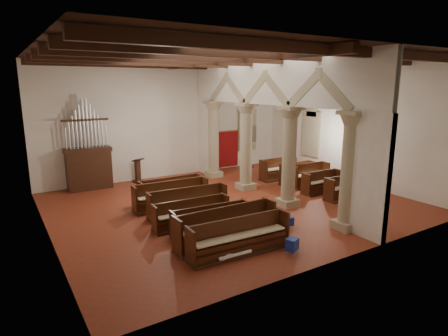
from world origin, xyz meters
TOP-DOWN VIEW (x-y plane):
  - floor at (0.00, 0.00)m, footprint 14.00×14.00m
  - ceiling at (0.00, 0.00)m, footprint 14.00×14.00m
  - wall_back at (0.00, 6.00)m, footprint 14.00×0.02m
  - wall_front at (0.00, -6.00)m, footprint 14.00×0.02m
  - wall_left at (-7.00, 0.00)m, footprint 0.02×12.00m
  - wall_right at (7.00, 0.00)m, footprint 0.02×12.00m
  - ceiling_beams at (0.00, 0.00)m, footprint 13.80×11.80m
  - arcade at (1.80, 0.00)m, footprint 0.90×11.90m
  - window_right_a at (6.98, -1.50)m, footprint 0.03×1.00m
  - window_right_b at (6.98, 2.50)m, footprint 0.03×1.00m
  - window_back at (5.00, 5.98)m, footprint 1.00×0.03m
  - pipe_organ at (-4.50, 5.50)m, footprint 2.10×0.85m
  - lectern at (-2.12, 5.49)m, footprint 0.59×0.62m
  - dossal_curtain at (3.50, 5.92)m, footprint 1.80×0.07m
  - processional_banner at (4.94, 5.36)m, footprint 0.62×0.79m
  - hymnal_box_a at (-1.06, -4.97)m, footprint 0.44×0.41m
  - hymnal_box_b at (0.20, -3.40)m, footprint 0.32×0.28m
  - hymnal_box_c at (-1.66, -0.20)m, footprint 0.41×0.37m
  - tube_heater_a at (-2.74, -4.47)m, footprint 1.06×0.14m
  - tube_heater_b at (-2.69, -4.31)m, footprint 1.01×0.46m
  - nave_pew_0 at (-2.39, -4.16)m, footprint 3.26×0.86m
  - nave_pew_1 at (-2.30, -3.31)m, footprint 3.48×0.80m
  - nave_pew_2 at (-2.33, -2.38)m, footprint 2.79×0.80m
  - nave_pew_3 at (-2.59, -1.46)m, footprint 2.79×0.76m
  - nave_pew_4 at (-2.16, -0.32)m, footprint 3.16×0.88m
  - nave_pew_5 at (-2.36, 0.78)m, footprint 3.10×0.83m
  - nave_pew_6 at (-2.00, 1.59)m, footprint 2.81×0.72m
  - aisle_pew_0 at (4.46, -2.05)m, footprint 1.74×0.69m
  - aisle_pew_1 at (4.47, -0.84)m, footprint 2.06×0.74m
  - aisle_pew_2 at (4.74, 0.25)m, footprint 2.08×0.89m
  - aisle_pew_3 at (4.61, 0.95)m, footprint 1.97×0.78m
  - aisle_pew_4 at (4.36, 2.16)m, footprint 2.04×0.76m

SIDE VIEW (x-z plane):
  - floor at x=0.00m, z-range 0.00..0.00m
  - tube_heater_a at x=-2.74m, z-range 0.11..0.21m
  - tube_heater_b at x=-2.69m, z-range 0.11..0.21m
  - hymnal_box_b at x=0.20m, z-range 0.10..0.39m
  - hymnal_box_c at x=-1.66m, z-range 0.10..0.44m
  - hymnal_box_a at x=-1.06m, z-range 0.10..0.46m
  - nave_pew_2 at x=-2.33m, z-range -0.16..0.79m
  - nave_pew_3 at x=-2.59m, z-range -0.17..0.81m
  - aisle_pew_1 at x=4.47m, z-range -0.17..0.84m
  - nave_pew_6 at x=-2.00m, z-range -0.18..0.86m
  - aisle_pew_0 at x=4.46m, z-range -0.16..0.85m
  - nave_pew_4 at x=-2.16m, z-range -0.18..0.87m
  - nave_pew_0 at x=-2.39m, z-range -0.18..0.89m
  - nave_pew_5 at x=-2.36m, z-range -0.19..0.91m
  - aisle_pew_3 at x=4.61m, z-range -0.17..0.90m
  - nave_pew_1 at x=-2.30m, z-range -0.20..0.95m
  - aisle_pew_4 at x=4.36m, z-range -0.18..0.94m
  - aisle_pew_2 at x=4.74m, z-range -0.18..0.96m
  - lectern at x=-2.12m, z-range -0.11..1.16m
  - processional_banner at x=4.94m, z-range -0.51..2.18m
  - dossal_curtain at x=3.50m, z-range 0.08..2.25m
  - pipe_organ at x=-4.50m, z-range -0.83..3.57m
  - window_right_a at x=6.98m, z-range 1.10..3.30m
  - window_right_b at x=6.98m, z-range 1.10..3.30m
  - window_back at x=5.00m, z-range 1.10..3.30m
  - wall_back at x=0.00m, z-range 0.00..6.00m
  - wall_front at x=0.00m, z-range 0.00..6.00m
  - wall_left at x=-7.00m, z-range 0.00..6.00m
  - wall_right at x=7.00m, z-range 0.00..6.00m
  - arcade at x=1.80m, z-range 0.56..6.56m
  - ceiling_beams at x=0.00m, z-range 5.67..5.97m
  - ceiling at x=0.00m, z-range 6.00..6.00m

